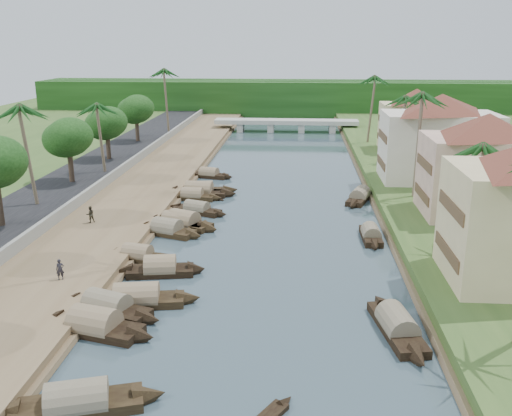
# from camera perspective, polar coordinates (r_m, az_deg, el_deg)

# --- Properties ---
(ground) EXTENTS (220.00, 220.00, 0.00)m
(ground) POSITION_cam_1_polar(r_m,az_deg,el_deg) (43.83, 0.74, -6.87)
(ground) COLOR #364851
(ground) RESTS_ON ground
(left_bank) EXTENTS (10.00, 180.00, 0.80)m
(left_bank) POSITION_cam_1_polar(r_m,az_deg,el_deg) (65.19, -12.31, 0.98)
(left_bank) COLOR brown
(left_bank) RESTS_ON ground
(right_bank) EXTENTS (16.00, 180.00, 1.20)m
(right_bank) POSITION_cam_1_polar(r_m,az_deg,el_deg) (64.63, 18.96, 0.50)
(right_bank) COLOR #304E1F
(right_bank) RESTS_ON ground
(road) EXTENTS (8.00, 180.00, 1.40)m
(road) POSITION_cam_1_polar(r_m,az_deg,el_deg) (68.01, -19.22, 1.33)
(road) COLOR black
(road) RESTS_ON ground
(retaining_wall) EXTENTS (0.40, 180.00, 1.10)m
(retaining_wall) POSITION_cam_1_polar(r_m,az_deg,el_deg) (66.26, -15.85, 1.83)
(retaining_wall) COLOR gray
(retaining_wall) RESTS_ON left_bank
(treeline) EXTENTS (120.00, 14.00, 8.00)m
(treeline) POSITION_cam_1_polar(r_m,az_deg,el_deg) (140.84, 3.32, 10.96)
(treeline) COLOR #12330D
(treeline) RESTS_ON ground
(bridge) EXTENTS (28.00, 4.00, 2.40)m
(bridge) POSITION_cam_1_polar(r_m,az_deg,el_deg) (113.30, 3.03, 8.48)
(bridge) COLOR #A7A99E
(bridge) RESTS_ON ground
(building_mid) EXTENTS (14.11, 14.11, 9.70)m
(building_mid) POSITION_cam_1_polar(r_m,az_deg,el_deg) (58.05, 21.85, 4.11)
(building_mid) COLOR beige
(building_mid) RESTS_ON right_bank
(building_far) EXTENTS (15.59, 15.59, 10.20)m
(building_far) POSITION_cam_1_polar(r_m,az_deg,el_deg) (71.02, 17.83, 6.77)
(building_far) COLOR silver
(building_far) RESTS_ON right_bank
(building_distant) EXTENTS (12.62, 12.62, 9.20)m
(building_distant) POSITION_cam_1_polar(r_m,az_deg,el_deg) (90.64, 15.58, 8.57)
(building_distant) COLOR beige
(building_distant) RESTS_ON right_bank
(sampan_0) EXTENTS (8.85, 4.27, 2.29)m
(sampan_0) POSITION_cam_1_polar(r_m,az_deg,el_deg) (30.50, -17.42, -18.12)
(sampan_0) COLOR black
(sampan_0) RESTS_ON ground
(sampan_1) EXTENTS (8.63, 4.02, 2.47)m
(sampan_1) POSITION_cam_1_polar(r_m,az_deg,el_deg) (37.21, -15.81, -11.29)
(sampan_1) COLOR black
(sampan_1) RESTS_ON ground
(sampan_2) EXTENTS (9.05, 3.19, 2.32)m
(sampan_2) POSITION_cam_1_polar(r_m,az_deg,el_deg) (40.09, -11.83, -8.91)
(sampan_2) COLOR black
(sampan_2) RESTS_ON ground
(sampan_3) EXTENTS (8.52, 4.61, 2.27)m
(sampan_3) POSITION_cam_1_polar(r_m,az_deg,el_deg) (39.35, -14.64, -9.62)
(sampan_3) COLOR black
(sampan_3) RESTS_ON ground
(sampan_4) EXTENTS (6.87, 2.95, 1.95)m
(sampan_4) POSITION_cam_1_polar(r_m,az_deg,el_deg) (47.79, -11.76, -4.68)
(sampan_4) COLOR black
(sampan_4) RESTS_ON ground
(sampan_5) EXTENTS (7.31, 2.88, 2.27)m
(sampan_5) POSITION_cam_1_polar(r_m,az_deg,el_deg) (44.67, -9.55, -6.07)
(sampan_5) COLOR black
(sampan_5) RESTS_ON ground
(sampan_6) EXTENTS (7.65, 4.22, 2.25)m
(sampan_6) POSITION_cam_1_polar(r_m,az_deg,el_deg) (53.53, -8.88, -2.20)
(sampan_6) COLOR black
(sampan_6) RESTS_ON ground
(sampan_7) EXTENTS (8.13, 4.14, 2.15)m
(sampan_7) POSITION_cam_1_polar(r_m,az_deg,el_deg) (55.59, -7.87, -1.46)
(sampan_7) COLOR black
(sampan_7) RESTS_ON ground
(sampan_8) EXTENTS (8.02, 5.22, 2.45)m
(sampan_8) POSITION_cam_1_polar(r_m,az_deg,el_deg) (55.50, -7.24, -1.46)
(sampan_8) COLOR black
(sampan_8) RESTS_ON ground
(sampan_9) EXTENTS (7.28, 4.06, 1.89)m
(sampan_9) POSITION_cam_1_polar(r_m,az_deg,el_deg) (59.63, -5.93, -0.16)
(sampan_9) COLOR black
(sampan_9) RESTS_ON ground
(sampan_10) EXTENTS (7.06, 2.10, 1.96)m
(sampan_10) POSITION_cam_1_polar(r_m,az_deg,el_deg) (64.86, -6.38, 1.19)
(sampan_10) COLOR black
(sampan_10) RESTS_ON ground
(sampan_11) EXTENTS (9.12, 2.67, 2.54)m
(sampan_11) POSITION_cam_1_polar(r_m,az_deg,el_deg) (66.55, -5.70, 1.62)
(sampan_11) COLOR black
(sampan_11) RESTS_ON ground
(sampan_12) EXTENTS (9.46, 3.49, 2.21)m
(sampan_12) POSITION_cam_1_polar(r_m,az_deg,el_deg) (67.31, -5.68, 1.78)
(sampan_12) COLOR black
(sampan_12) RESTS_ON ground
(sampan_13) EXTENTS (7.00, 3.29, 1.93)m
(sampan_13) POSITION_cam_1_polar(r_m,az_deg,el_deg) (75.18, -4.71, 3.35)
(sampan_13) COLOR black
(sampan_13) RESTS_ON ground
(sampan_14) EXTENTS (3.25, 9.34, 2.22)m
(sampan_14) POSITION_cam_1_polar(r_m,az_deg,el_deg) (36.87, 13.92, -11.42)
(sampan_14) COLOR black
(sampan_14) RESTS_ON ground
(sampan_15) EXTENTS (1.71, 6.93, 1.90)m
(sampan_15) POSITION_cam_1_polar(r_m,az_deg,el_deg) (52.68, 11.42, -2.66)
(sampan_15) COLOR black
(sampan_15) RESTS_ON ground
(sampan_16) EXTENTS (4.37, 8.73, 2.13)m
(sampan_16) POSITION_cam_1_polar(r_m,az_deg,el_deg) (65.23, 10.35, 1.11)
(sampan_16) COLOR black
(sampan_16) RESTS_ON ground
(canoe_1) EXTENTS (5.03, 2.36, 0.81)m
(canoe_1) POSITION_cam_1_polar(r_m,az_deg,el_deg) (41.55, -14.16, -8.62)
(canoe_1) COLOR black
(canoe_1) RESTS_ON ground
(canoe_2) EXTENTS (5.08, 3.49, 0.79)m
(canoe_2) POSITION_cam_1_polar(r_m,az_deg,el_deg) (65.63, -5.05, 1.13)
(canoe_2) COLOR black
(canoe_2) RESTS_ON ground
(palm_1) EXTENTS (3.20, 3.20, 9.88)m
(palm_1) POSITION_cam_1_polar(r_m,az_deg,el_deg) (47.10, 21.04, 5.58)
(palm_1) COLOR brown
(palm_1) RESTS_ON ground
(palm_2) EXTENTS (3.20, 3.20, 12.38)m
(palm_2) POSITION_cam_1_polar(r_m,az_deg,el_deg) (61.98, 16.24, 10.62)
(palm_2) COLOR brown
(palm_2) RESTS_ON ground
(palm_3) EXTENTS (3.20, 3.20, 10.40)m
(palm_3) POSITION_cam_1_polar(r_m,az_deg,el_deg) (79.99, 14.26, 10.56)
(palm_3) COLOR brown
(palm_3) RESTS_ON ground
(palm_5) EXTENTS (3.20, 3.20, 11.34)m
(palm_5) POSITION_cam_1_polar(r_m,az_deg,el_deg) (60.19, -22.11, 9.16)
(palm_5) COLOR brown
(palm_5) RESTS_ON ground
(palm_6) EXTENTS (3.20, 3.20, 9.90)m
(palm_6) POSITION_cam_1_polar(r_m,az_deg,el_deg) (73.48, -15.41, 9.77)
(palm_6) COLOR brown
(palm_6) RESTS_ON ground
(palm_7) EXTENTS (3.20, 3.20, 12.06)m
(palm_7) POSITION_cam_1_polar(r_m,az_deg,el_deg) (95.36, 11.51, 12.57)
(palm_7) COLOR brown
(palm_7) RESTS_ON ground
(palm_8) EXTENTS (3.20, 3.20, 12.62)m
(palm_8) POSITION_cam_1_polar(r_m,az_deg,el_deg) (101.65, -9.02, 13.32)
(palm_8) COLOR brown
(palm_8) RESTS_ON ground
(tree_3) EXTENTS (5.18, 5.18, 7.31)m
(tree_3) POSITION_cam_1_polar(r_m,az_deg,el_deg) (69.52, -18.26, 6.64)
(tree_3) COLOR #4D3A2C
(tree_3) RESTS_ON ground
(tree_4) EXTENTS (5.21, 5.21, 7.08)m
(tree_4) POSITION_cam_1_polar(r_m,az_deg,el_deg) (82.05, -14.72, 8.14)
(tree_4) COLOR #4D3A2C
(tree_4) RESTS_ON ground
(tree_5) EXTENTS (5.30, 5.30, 7.33)m
(tree_5) POSITION_cam_1_polar(r_m,az_deg,el_deg) (95.99, -11.91, 9.58)
(tree_5) COLOR #4D3A2C
(tree_5) RESTS_ON ground
(tree_6) EXTENTS (4.63, 4.63, 6.54)m
(tree_6) POSITION_cam_1_polar(r_m,az_deg,el_deg) (73.78, 21.34, 6.28)
(tree_6) COLOR #4D3A2C
(tree_6) RESTS_ON ground
(person_near) EXTENTS (0.66, 0.55, 1.54)m
(person_near) POSITION_cam_1_polar(r_m,az_deg,el_deg) (43.38, -19.00, -5.84)
(person_near) COLOR #242229
(person_near) RESTS_ON left_bank
(person_far) EXTENTS (0.98, 0.93, 1.60)m
(person_far) POSITION_cam_1_polar(r_m,az_deg,el_deg) (55.82, -16.24, -0.63)
(person_far) COLOR #302D21
(person_far) RESTS_ON left_bank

